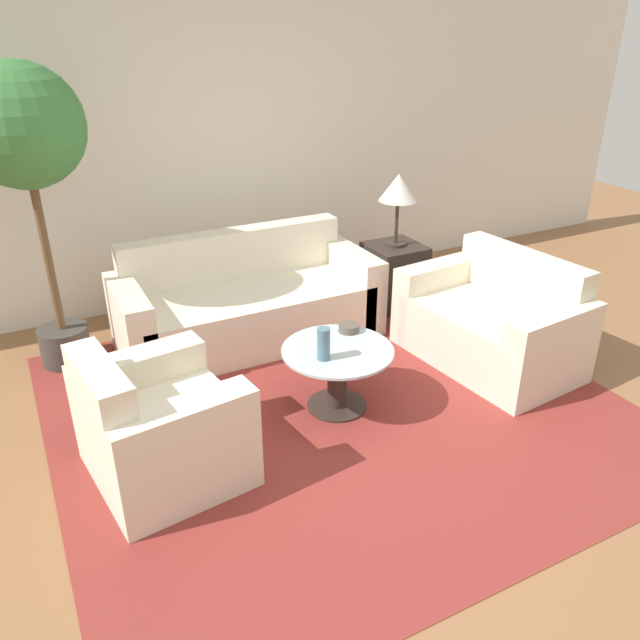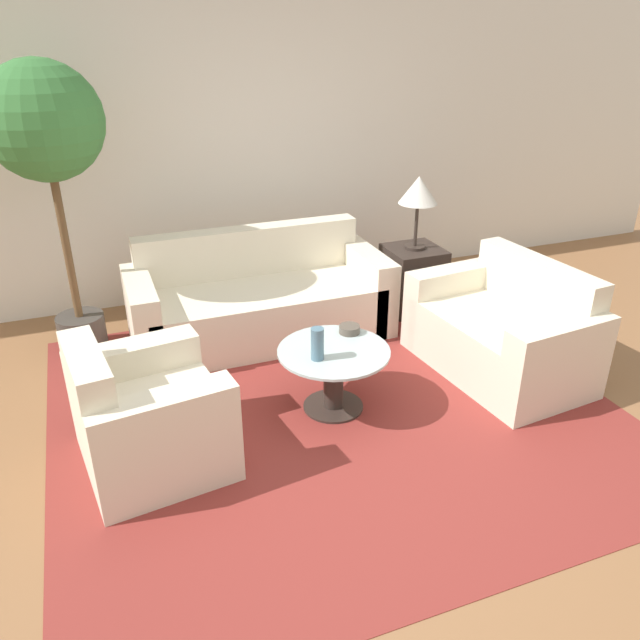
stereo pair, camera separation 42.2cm
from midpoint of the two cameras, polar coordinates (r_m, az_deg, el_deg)
ground_plane at (r=3.88m, az=7.01°, el=-12.40°), size 14.00×14.00×0.00m
wall_back at (r=5.81m, az=-5.73°, el=14.88°), size 10.00×0.06×2.60m
rug at (r=4.29m, az=4.05°, el=-8.01°), size 3.65×3.38×0.01m
sofa_main at (r=5.15m, az=-3.29°, el=1.65°), size 2.08×0.86×0.84m
armchair at (r=3.73m, az=-12.81°, el=-9.13°), size 0.89×0.96×0.81m
loveseat at (r=4.87m, az=19.00°, el=-1.26°), size 0.94×1.39×0.83m
coffee_table at (r=4.14m, az=4.18°, el=-4.76°), size 0.74×0.74×0.45m
side_table at (r=5.69m, az=10.56°, el=3.68°), size 0.47×0.47×0.58m
table_lamp at (r=5.45m, az=11.24°, el=11.38°), size 0.33×0.33×0.63m
potted_plant at (r=4.77m, az=-21.41°, el=15.23°), size 0.82×0.82×2.17m
vase at (r=3.90m, az=2.85°, el=-2.27°), size 0.08×0.08×0.21m
bowl at (r=4.28m, az=5.53°, el=-0.92°), size 0.14×0.14×0.05m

